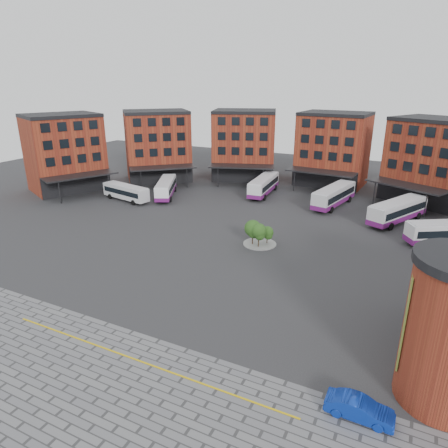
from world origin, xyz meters
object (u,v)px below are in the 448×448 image
at_px(bus_b, 166,188).
at_px(blue_car, 359,409).
at_px(tree_island, 258,232).
at_px(bus_e, 398,211).
at_px(bus_a, 126,191).
at_px(bus_d, 334,196).
at_px(bus_c, 264,185).

relative_size(bus_b, blue_car, 2.56).
xyz_separation_m(tree_island, bus_e, (15.70, 17.95, -0.05)).
relative_size(tree_island, bus_a, 0.43).
distance_m(bus_a, bus_e, 45.63).
distance_m(tree_island, bus_d, 22.68).
xyz_separation_m(bus_d, blue_car, (11.16, -45.72, -1.15)).
bearing_deg(bus_e, bus_b, -148.60).
bearing_deg(bus_c, tree_island, -75.03).
distance_m(bus_a, bus_c, 25.52).
xyz_separation_m(bus_c, blue_car, (24.66, -47.41, -1.09)).
bearing_deg(bus_e, bus_d, -175.35).
bearing_deg(blue_car, tree_island, 34.81).
xyz_separation_m(bus_a, blue_car, (45.43, -32.60, -0.97)).
xyz_separation_m(bus_c, bus_d, (13.49, -1.69, 0.06)).
bearing_deg(bus_a, bus_b, -31.71).
xyz_separation_m(bus_c, bus_e, (23.95, -5.80, 0.06)).
relative_size(bus_b, bus_c, 0.93).
xyz_separation_m(bus_a, bus_b, (5.02, 5.34, 0.01)).
bearing_deg(bus_b, bus_d, -11.08).
relative_size(tree_island, bus_b, 0.40).
xyz_separation_m(bus_e, blue_car, (0.71, -41.61, -1.15)).
bearing_deg(blue_car, bus_d, 13.78).
relative_size(bus_d, blue_car, 2.88).
relative_size(bus_a, bus_e, 0.84).
height_order(tree_island, bus_b, tree_island).
distance_m(bus_a, bus_b, 7.33).
height_order(bus_d, bus_e, bus_e).
bearing_deg(tree_island, bus_e, 48.82).
relative_size(bus_c, blue_car, 2.76).
height_order(tree_island, bus_d, tree_island).
xyz_separation_m(bus_b, bus_e, (39.71, 3.67, 0.17)).
distance_m(tree_island, bus_b, 27.94).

